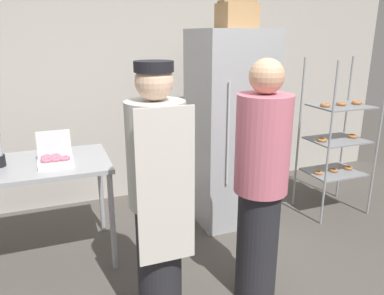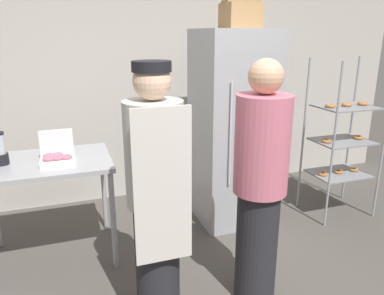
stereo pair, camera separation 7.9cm
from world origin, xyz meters
name	(u,v)px [view 2 (the right image)]	position (x,y,z in m)	size (l,w,h in m)	color
back_wall	(153,78)	(0.00, 2.41, 1.37)	(6.40, 0.12, 2.74)	#B7B2A8
refrigerator	(232,129)	(0.56, 1.46, 0.95)	(0.70, 0.74, 1.90)	#9EA0A5
baking_rack	(342,140)	(1.68, 1.19, 0.81)	(0.64, 0.50, 1.63)	#93969B
prep_counter	(46,173)	(-1.19, 1.28, 0.77)	(1.04, 0.75, 0.87)	#9EA0A5
donut_box	(57,158)	(-1.08, 1.17, 0.92)	(0.26, 0.21, 0.25)	white
blender_pitcher	(0,150)	(-1.50, 1.30, 0.99)	(0.11, 0.11, 0.26)	black
cardboard_storage_box	(241,15)	(0.63, 1.51, 2.02)	(0.33, 0.30, 0.25)	#A87F51
person_baker	(156,195)	(-0.50, 0.30, 0.89)	(0.36, 0.38, 1.71)	#232328
person_customer	(260,185)	(0.21, 0.26, 0.88)	(0.36, 0.36, 1.72)	#232328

